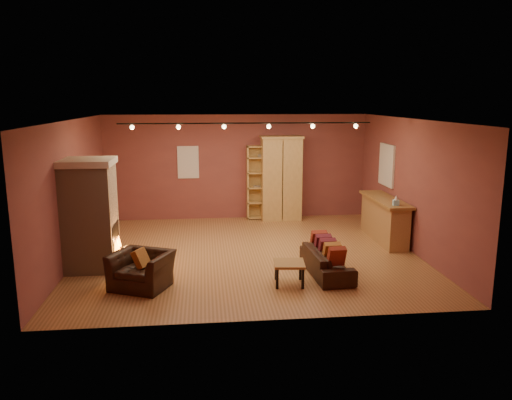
{
  "coord_description": "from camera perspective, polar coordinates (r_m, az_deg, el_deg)",
  "views": [
    {
      "loc": [
        -0.89,
        -10.06,
        3.22
      ],
      "look_at": [
        0.2,
        0.2,
        1.11
      ],
      "focal_mm": 35.0,
      "sensor_mm": 36.0,
      "label": 1
    }
  ],
  "objects": [
    {
      "name": "bar_counter",
      "position": [
        11.79,
        14.44,
        -2.13
      ],
      "size": [
        0.56,
        2.07,
        0.99
      ],
      "color": "#A97E4D",
      "rests_on": "floor"
    },
    {
      "name": "track_rail",
      "position": [
        10.31,
        -1.09,
        8.59
      ],
      "size": [
        5.2,
        0.09,
        0.13
      ],
      "color": "black",
      "rests_on": "ceiling"
    },
    {
      "name": "tissue_box",
      "position": [
        10.97,
        15.7,
        -0.13
      ],
      "size": [
        0.14,
        0.14,
        0.22
      ],
      "rotation": [
        0.0,
        0.0,
        -0.15
      ],
      "color": "#8BC5DF",
      "rests_on": "bar_counter"
    },
    {
      "name": "loveseat",
      "position": [
        9.4,
        8.09,
        -6.42
      ],
      "size": [
        0.56,
        1.63,
        0.7
      ],
      "rotation": [
        0.0,
        0.0,
        1.63
      ],
      "color": "black",
      "rests_on": "floor"
    },
    {
      "name": "armchair",
      "position": [
        8.88,
        -12.99,
        -7.13
      ],
      "size": [
        1.13,
        0.96,
        0.84
      ],
      "rotation": [
        0.0,
        0.0,
        -0.42
      ],
      "color": "black",
      "rests_on": "floor"
    },
    {
      "name": "back_window",
      "position": [
        13.4,
        -7.76,
        4.3
      ],
      "size": [
        0.56,
        0.04,
        0.86
      ],
      "primitive_type": "cube",
      "color": "silver",
      "rests_on": "back_wall"
    },
    {
      "name": "armoire",
      "position": [
        13.35,
        2.88,
        2.54
      ],
      "size": [
        1.11,
        0.63,
        2.25
      ],
      "color": "tan",
      "rests_on": "floor"
    },
    {
      "name": "right_wall",
      "position": [
        11.13,
        17.3,
        1.62
      ],
      "size": [
        0.02,
        6.5,
        2.8
      ],
      "primitive_type": "cube",
      "color": "brown",
      "rests_on": "floor"
    },
    {
      "name": "back_wall",
      "position": [
        13.46,
        -2.2,
        3.78
      ],
      "size": [
        7.0,
        0.02,
        2.8
      ],
      "primitive_type": "cube",
      "color": "brown",
      "rests_on": "floor"
    },
    {
      "name": "bookcase",
      "position": [
        13.48,
        0.64,
        2.12
      ],
      "size": [
        0.81,
        0.32,
        1.98
      ],
      "color": "tan",
      "rests_on": "floor"
    },
    {
      "name": "fireplace",
      "position": [
        9.94,
        -18.39,
        -1.59
      ],
      "size": [
        1.01,
        0.98,
        2.12
      ],
      "color": "tan",
      "rests_on": "floor"
    },
    {
      "name": "right_window",
      "position": [
        12.36,
        14.71,
        3.89
      ],
      "size": [
        0.05,
        0.9,
        1.0
      ],
      "primitive_type": "cube",
      "color": "silver",
      "rests_on": "right_wall"
    },
    {
      "name": "ceiling",
      "position": [
        10.11,
        -0.99,
        9.18
      ],
      "size": [
        7.0,
        7.0,
        0.0
      ],
      "primitive_type": "plane",
      "rotation": [
        3.14,
        0.0,
        0.0
      ],
      "color": "brown",
      "rests_on": "back_wall"
    },
    {
      "name": "left_wall",
      "position": [
        10.55,
        -20.26,
        0.9
      ],
      "size": [
        0.02,
        6.5,
        2.8
      ],
      "primitive_type": "cube",
      "color": "brown",
      "rests_on": "floor"
    },
    {
      "name": "coffee_table",
      "position": [
        8.83,
        3.81,
        -7.49
      ],
      "size": [
        0.58,
        0.58,
        0.4
      ],
      "rotation": [
        0.0,
        0.0,
        -0.1
      ],
      "color": "olive",
      "rests_on": "floor"
    },
    {
      "name": "floor",
      "position": [
        10.6,
        -0.94,
        -6.13
      ],
      "size": [
        7.0,
        7.0,
        0.0
      ],
      "primitive_type": "plane",
      "color": "brown",
      "rests_on": "ground"
    }
  ]
}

